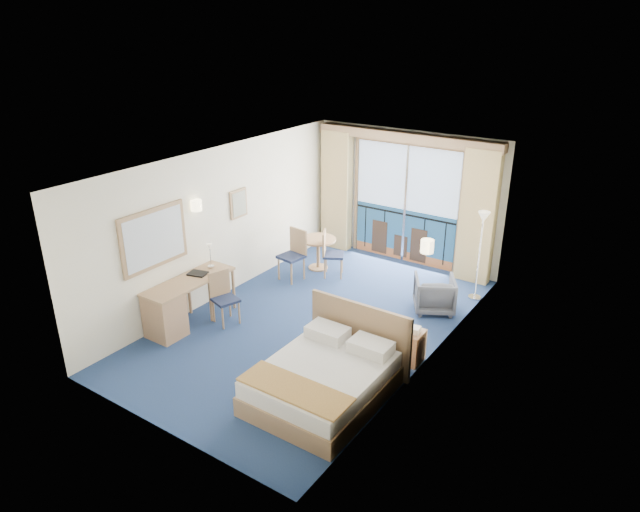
{
  "coord_description": "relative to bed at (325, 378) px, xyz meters",
  "views": [
    {
      "loc": [
        4.73,
        -6.84,
        4.69
      ],
      "look_at": [
        -0.04,
        0.2,
        1.12
      ],
      "focal_mm": 32.0,
      "sensor_mm": 36.0,
      "label": 1
    }
  ],
  "objects": [
    {
      "name": "table_chair_a",
      "position": [
        -2.08,
        3.27,
        0.23
      ],
      "size": [
        0.54,
        0.53,
        0.91
      ],
      "rotation": [
        0.0,
        0.0,
        2.07
      ],
      "color": "#1D2644",
      "rests_on": "ground"
    },
    {
      "name": "curtain_right",
      "position": [
        0.3,
        4.64,
        0.99
      ],
      "size": [
        0.65,
        0.22,
        2.55
      ],
      "primitive_type": "cube",
      "color": "#CDBA71",
      "rests_on": "room_walls"
    },
    {
      "name": "room_walls",
      "position": [
        -1.25,
        1.57,
        1.49
      ],
      "size": [
        4.04,
        6.54,
        2.72
      ],
      "color": "white",
      "rests_on": "ground"
    },
    {
      "name": "nightstand",
      "position": [
        0.54,
        1.41,
        -0.03
      ],
      "size": [
        0.38,
        0.36,
        0.5
      ],
      "primitive_type": "cube",
      "color": "tan",
      "rests_on": "ground"
    },
    {
      "name": "armchair",
      "position": [
        0.2,
        3.08,
        0.03
      ],
      "size": [
        0.91,
        0.92,
        0.62
      ],
      "primitive_type": "imported",
      "rotation": [
        0.0,
        0.0,
        3.67
      ],
      "color": "#484B58",
      "rests_on": "ground"
    },
    {
      "name": "pelmet",
      "position": [
        -1.25,
        4.67,
        2.3
      ],
      "size": [
        3.8,
        0.25,
        0.18
      ],
      "primitive_type": "cube",
      "color": "#A07756",
      "rests_on": "room_walls"
    },
    {
      "name": "desk",
      "position": [
        -2.96,
        0.01,
        0.14
      ],
      "size": [
        0.56,
        1.63,
        0.76
      ],
      "color": "#A07756",
      "rests_on": "ground"
    },
    {
      "name": "floor",
      "position": [
        -1.25,
        1.57,
        -0.28
      ],
      "size": [
        6.5,
        6.5,
        0.0
      ],
      "primitive_type": "plane",
      "color": "navy",
      "rests_on": "ground"
    },
    {
      "name": "table_chair_b",
      "position": [
        -2.57,
        2.79,
        0.27
      ],
      "size": [
        0.48,
        0.49,
        0.99
      ],
      "rotation": [
        0.0,
        0.0,
        -0.15
      ],
      "color": "#1D2644",
      "rests_on": "ground"
    },
    {
      "name": "mirror",
      "position": [
        -3.22,
        0.07,
        1.27
      ],
      "size": [
        0.05,
        1.25,
        0.95
      ],
      "color": "#A07756",
      "rests_on": "room_walls"
    },
    {
      "name": "balcony_door",
      "position": [
        -1.25,
        4.79,
        0.86
      ],
      "size": [
        2.36,
        0.03,
        2.52
      ],
      "color": "navy",
      "rests_on": "room_walls"
    },
    {
      "name": "folder",
      "position": [
        -3.0,
        0.69,
        0.49
      ],
      "size": [
        0.35,
        0.3,
        0.03
      ],
      "primitive_type": "cube",
      "rotation": [
        0.0,
        0.0,
        0.26
      ],
      "color": "black",
      "rests_on": "desk"
    },
    {
      "name": "floor_lamp",
      "position": [
        0.63,
        3.92,
        0.96
      ],
      "size": [
        0.23,
        0.23,
        1.64
      ],
      "color": "silver",
      "rests_on": "ground"
    },
    {
      "name": "curtain_left",
      "position": [
        -2.8,
        4.64,
        0.99
      ],
      "size": [
        0.65,
        0.22,
        2.55
      ],
      "primitive_type": "cube",
      "color": "#CDBA71",
      "rests_on": "room_walls"
    },
    {
      "name": "desk_chair",
      "position": [
        -2.53,
        0.77,
        0.21
      ],
      "size": [
        0.48,
        0.48,
        0.88
      ],
      "rotation": [
        0.0,
        0.0,
        1.26
      ],
      "color": "#1D2644",
      "rests_on": "ground"
    },
    {
      "name": "sconce_left",
      "position": [
        -3.19,
        0.97,
        1.57
      ],
      "size": [
        0.18,
        0.18,
        0.18
      ],
      "primitive_type": "cylinder",
      "color": "#FFEBB2",
      "rests_on": "room_walls"
    },
    {
      "name": "sconce_right",
      "position": [
        0.69,
        1.42,
        1.57
      ],
      "size": [
        0.18,
        0.18,
        0.18
      ],
      "primitive_type": "cylinder",
      "color": "#FFEBB2",
      "rests_on": "room_walls"
    },
    {
      "name": "desk_lamp",
      "position": [
        -3.0,
        1.02,
        0.79
      ],
      "size": [
        0.11,
        0.11,
        0.42
      ],
      "color": "silver",
      "rests_on": "desk"
    },
    {
      "name": "wall_print",
      "position": [
        -3.22,
        2.02,
        1.32
      ],
      "size": [
        0.04,
        0.42,
        0.52
      ],
      "color": "#A07756",
      "rests_on": "room_walls"
    },
    {
      "name": "bed",
      "position": [
        0.0,
        0.0,
        0.0
      ],
      "size": [
        1.61,
        1.91,
        1.01
      ],
      "color": "#A07756",
      "rests_on": "ground"
    },
    {
      "name": "round_table",
      "position": [
        -2.46,
        3.44,
        0.2
      ],
      "size": [
        0.71,
        0.71,
        0.64
      ],
      "color": "#A07756",
      "rests_on": "ground"
    },
    {
      "name": "phone",
      "position": [
        0.59,
        1.4,
        0.26
      ],
      "size": [
        0.22,
        0.18,
        0.09
      ],
      "primitive_type": "cube",
      "rotation": [
        0.0,
        0.0,
        0.14
      ],
      "color": "silver",
      "rests_on": "nightstand"
    }
  ]
}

